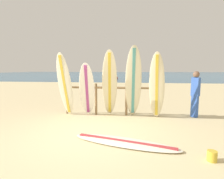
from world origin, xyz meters
TOP-DOWN VIEW (x-y plane):
  - ground_plane at (0.00, 0.00)m, footprint 120.00×120.00m
  - ocean_water at (0.00, 58.00)m, footprint 120.00×80.00m
  - surfboard_rack at (0.30, 2.12)m, footprint 3.54×0.09m
  - surfboard_leaning_far_left at (-1.32, 1.73)m, footprint 0.66×0.72m
  - surfboard_leaning_left at (-0.53, 1.77)m, footprint 0.68×0.96m
  - surfboard_leaning_center_left at (0.28, 1.84)m, footprint 0.64×1.00m
  - surfboard_leaning_center at (1.12, 1.87)m, footprint 0.60×0.75m
  - surfboard_leaning_center_right at (1.91, 1.70)m, footprint 0.62×0.75m
  - surfboard_lying_on_sand at (0.94, -0.46)m, footprint 2.61×1.19m
  - beachgoer_standing at (3.31, 2.14)m, footprint 0.31×0.31m
  - small_boat_offshore at (-2.56, 25.80)m, footprint 2.15×1.93m
  - sand_bucket at (2.61, -1.05)m, footprint 0.18×0.18m

SIDE VIEW (x-z plane):
  - ground_plane at x=0.00m, z-range 0.00..0.00m
  - ocean_water at x=0.00m, z-range 0.00..0.01m
  - surfboard_lying_on_sand at x=0.94m, z-range -0.01..0.08m
  - sand_bucket at x=2.61m, z-range 0.00..0.20m
  - small_boat_offshore at x=-2.56m, z-range -0.10..0.61m
  - surfboard_rack at x=0.30m, z-range 0.16..1.34m
  - beachgoer_standing at x=3.31m, z-range 0.08..1.73m
  - surfboard_leaning_left at x=-0.53m, z-range 0.00..1.95m
  - surfboard_leaning_center_right at x=1.91m, z-range 0.00..2.28m
  - surfboard_leaning_far_left at x=-1.32m, z-range 0.00..2.29m
  - surfboard_leaning_center_left at x=0.28m, z-range 0.00..2.37m
  - surfboard_leaning_center at x=1.12m, z-range 0.00..2.52m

